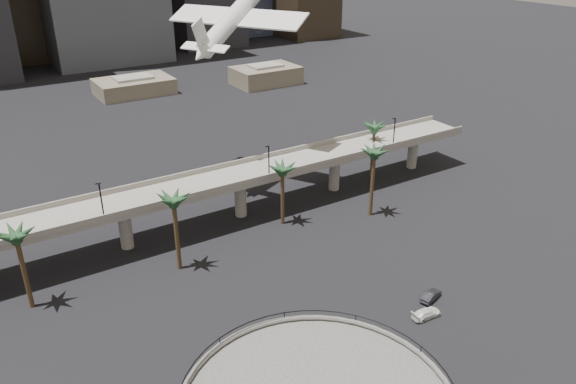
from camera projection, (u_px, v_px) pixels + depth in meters
overpass at (184, 194)px, 98.57m from camera, size 130.00×9.30×14.70m
palm_trees at (263, 174)px, 96.51m from camera, size 76.40×18.40×14.00m
low_buildings at (94, 97)px, 170.47m from camera, size 135.00×27.50×6.80m
airborne_jet at (238, 13)px, 108.85m from camera, size 28.54×27.41×16.00m
car_a at (306, 323)px, 76.75m from camera, size 4.45×2.76×1.41m
car_b at (431, 296)px, 82.50m from camera, size 4.39×2.60×1.37m
car_c at (426, 313)px, 78.80m from camera, size 4.68×2.14×1.33m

